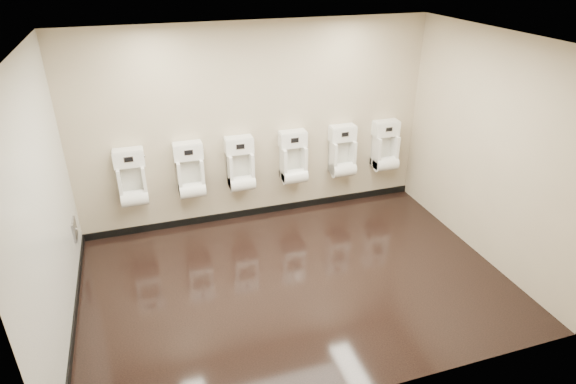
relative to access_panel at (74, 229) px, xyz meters
name	(u,v)px	position (x,y,z in m)	size (l,w,h in m)	color
ground	(295,281)	(2.48, -1.20, -0.50)	(5.00, 3.50, 0.00)	black
ceiling	(297,43)	(2.48, -1.20, 2.30)	(5.00, 3.50, 0.00)	white
back_wall	(256,126)	(2.48, 0.55, 0.90)	(5.00, 0.02, 2.80)	#BAAA8C
front_wall	(369,268)	(2.48, -2.95, 0.90)	(5.00, 0.02, 2.80)	#BAAA8C
left_wall	(44,211)	(-0.02, -1.20, 0.90)	(0.02, 3.50, 2.80)	#BAAA8C
right_wall	(490,150)	(4.98, -1.20, 0.90)	(0.02, 3.50, 2.80)	#BAAA8C
tile_overlay_left	(45,211)	(-0.01, -1.20, 0.90)	(0.01, 3.50, 2.80)	white
skirting_back	(259,211)	(2.48, 0.54, -0.45)	(5.00, 0.02, 0.10)	black
skirting_left	(74,321)	(-0.01, -1.20, -0.45)	(0.02, 3.50, 0.10)	black
access_panel	(74,229)	(0.00, 0.00, 0.00)	(0.04, 0.25, 0.25)	#9E9EA3
urinal_0	(132,182)	(0.75, 0.42, 0.35)	(0.40, 0.30, 0.75)	white
urinal_1	(190,174)	(1.51, 0.42, 0.35)	(0.40, 0.30, 0.75)	white
urinal_2	(241,168)	(2.21, 0.42, 0.35)	(0.40, 0.30, 0.75)	white
urinal_3	(293,161)	(2.99, 0.42, 0.35)	(0.40, 0.30, 0.75)	white
urinal_4	(342,155)	(3.76, 0.42, 0.35)	(0.40, 0.30, 0.75)	white
urinal_5	(385,149)	(4.47, 0.42, 0.35)	(0.40, 0.30, 0.75)	white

